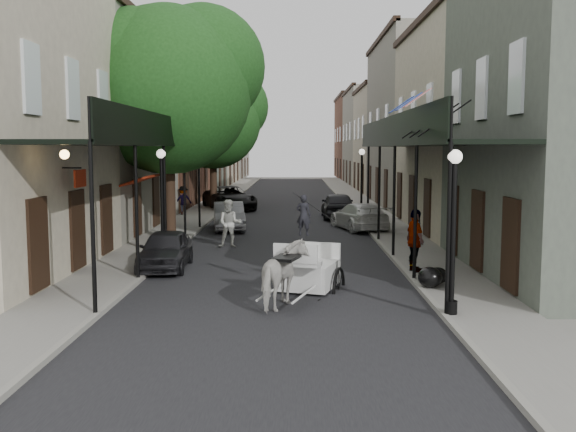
{
  "coord_description": "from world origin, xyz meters",
  "views": [
    {
      "loc": [
        0.57,
        -16.26,
        3.85
      ],
      "look_at": [
        0.32,
        5.08,
        1.6
      ],
      "focal_mm": 40.0,
      "sensor_mm": 36.0,
      "label": 1
    }
  ],
  "objects_px": {
    "pedestrian_sidewalk_left": "(183,200)",
    "car_left_mid": "(229,216)",
    "car_left_far": "(229,198)",
    "car_right_far": "(338,205)",
    "tree_near": "(179,83)",
    "lamppost_left": "(162,200)",
    "car_left_near": "(165,250)",
    "carriage": "(313,250)",
    "lamppost_right_near": "(453,229)",
    "lamppost_right_far": "(362,182)",
    "horse": "(285,275)",
    "pedestrian_sidewalk_right": "(415,241)",
    "car_right_near": "(359,216)",
    "pedestrian_walking": "(230,224)",
    "tree_far": "(219,117)"
  },
  "relations": [
    {
      "from": "carriage",
      "to": "car_right_far",
      "type": "distance_m",
      "value": 17.72
    },
    {
      "from": "tree_near",
      "to": "pedestrian_sidewalk_right",
      "type": "relative_size",
      "value": 5.04
    },
    {
      "from": "lamppost_right_near",
      "to": "car_left_near",
      "type": "xyz_separation_m",
      "value": [
        -7.7,
        6.0,
        -1.43
      ]
    },
    {
      "from": "pedestrian_walking",
      "to": "pedestrian_sidewalk_left",
      "type": "height_order",
      "value": "pedestrian_walking"
    },
    {
      "from": "car_left_near",
      "to": "lamppost_right_far",
      "type": "bearing_deg",
      "value": 59.15
    },
    {
      "from": "horse",
      "to": "car_right_near",
      "type": "relative_size",
      "value": 0.42
    },
    {
      "from": "car_left_mid",
      "to": "car_right_far",
      "type": "height_order",
      "value": "car_right_far"
    },
    {
      "from": "pedestrian_sidewalk_left",
      "to": "car_left_mid",
      "type": "height_order",
      "value": "pedestrian_sidewalk_left"
    },
    {
      "from": "lamppost_right_far",
      "to": "car_left_near",
      "type": "height_order",
      "value": "lamppost_right_far"
    },
    {
      "from": "car_right_far",
      "to": "tree_far",
      "type": "bearing_deg",
      "value": -36.03
    },
    {
      "from": "pedestrian_walking",
      "to": "tree_near",
      "type": "bearing_deg",
      "value": 143.01
    },
    {
      "from": "tree_far",
      "to": "pedestrian_sidewalk_right",
      "type": "xyz_separation_m",
      "value": [
        8.45,
        -21.18,
        -4.76
      ]
    },
    {
      "from": "tree_near",
      "to": "pedestrian_walking",
      "type": "xyz_separation_m",
      "value": [
        2.2,
        -1.66,
        -5.55
      ]
    },
    {
      "from": "lamppost_right_near",
      "to": "lamppost_right_far",
      "type": "height_order",
      "value": "same"
    },
    {
      "from": "pedestrian_sidewalk_right",
      "to": "car_left_mid",
      "type": "distance_m",
      "value": 12.94
    },
    {
      "from": "pedestrian_sidewalk_left",
      "to": "car_right_far",
      "type": "xyz_separation_m",
      "value": [
        8.72,
        -0.83,
        -0.2
      ]
    },
    {
      "from": "pedestrian_sidewalk_right",
      "to": "car_right_near",
      "type": "distance_m",
      "value": 11.03
    },
    {
      "from": "tree_far",
      "to": "lamppost_left",
      "type": "distance_m",
      "value": 18.57
    },
    {
      "from": "lamppost_right_near",
      "to": "horse",
      "type": "relative_size",
      "value": 1.96
    },
    {
      "from": "carriage",
      "to": "pedestrian_sidewalk_right",
      "type": "xyz_separation_m",
      "value": [
        3.15,
        1.62,
        0.04
      ]
    },
    {
      "from": "car_left_near",
      "to": "car_left_mid",
      "type": "xyz_separation_m",
      "value": [
        1.0,
        10.0,
        0.03
      ]
    },
    {
      "from": "tree_far",
      "to": "horse",
      "type": "relative_size",
      "value": 4.55
    },
    {
      "from": "carriage",
      "to": "car_right_far",
      "type": "height_order",
      "value": "carriage"
    },
    {
      "from": "lamppost_left",
      "to": "pedestrian_sidewalk_left",
      "type": "bearing_deg",
      "value": 97.01
    },
    {
      "from": "pedestrian_walking",
      "to": "pedestrian_sidewalk_left",
      "type": "distance_m",
      "value": 11.93
    },
    {
      "from": "horse",
      "to": "pedestrian_sidewalk_right",
      "type": "relative_size",
      "value": 0.99
    },
    {
      "from": "carriage",
      "to": "pedestrian_walking",
      "type": "bearing_deg",
      "value": 130.22
    },
    {
      "from": "lamppost_right_far",
      "to": "car_left_near",
      "type": "distance_m",
      "value": 16.04
    },
    {
      "from": "tree_near",
      "to": "lamppost_left",
      "type": "distance_m",
      "value": 6.1
    },
    {
      "from": "lamppost_left",
      "to": "lamppost_right_far",
      "type": "xyz_separation_m",
      "value": [
        8.2,
        12.0,
        0.0
      ]
    },
    {
      "from": "lamppost_right_near",
      "to": "horse",
      "type": "bearing_deg",
      "value": 165.21
    },
    {
      "from": "tree_near",
      "to": "pedestrian_sidewalk_left",
      "type": "height_order",
      "value": "tree_near"
    },
    {
      "from": "lamppost_right_far",
      "to": "horse",
      "type": "xyz_separation_m",
      "value": [
        -3.79,
        -19.0,
        -1.25
      ]
    },
    {
      "from": "car_right_far",
      "to": "pedestrian_sidewalk_right",
      "type": "bearing_deg",
      "value": 94.43
    },
    {
      "from": "car_left_far",
      "to": "pedestrian_sidewalk_left",
      "type": "bearing_deg",
      "value": -139.11
    },
    {
      "from": "lamppost_right_near",
      "to": "pedestrian_walking",
      "type": "relative_size",
      "value": 1.98
    },
    {
      "from": "lamppost_right_far",
      "to": "car_right_near",
      "type": "height_order",
      "value": "lamppost_right_far"
    },
    {
      "from": "car_left_far",
      "to": "car_right_far",
      "type": "relative_size",
      "value": 1.25
    },
    {
      "from": "lamppost_right_far",
      "to": "horse",
      "type": "distance_m",
      "value": 19.41
    },
    {
      "from": "lamppost_left",
      "to": "car_left_near",
      "type": "distance_m",
      "value": 2.51
    },
    {
      "from": "pedestrian_walking",
      "to": "car_left_mid",
      "type": "xyz_separation_m",
      "value": [
        -0.6,
        5.48,
        -0.29
      ]
    },
    {
      "from": "tree_near",
      "to": "car_left_mid",
      "type": "height_order",
      "value": "tree_near"
    },
    {
      "from": "pedestrian_walking",
      "to": "car_left_far",
      "type": "bearing_deg",
      "value": 95.92
    },
    {
      "from": "lamppost_right_far",
      "to": "car_left_far",
      "type": "distance_m",
      "value": 9.85
    },
    {
      "from": "car_right_near",
      "to": "horse",
      "type": "bearing_deg",
      "value": 63.9
    },
    {
      "from": "pedestrian_sidewalk_right",
      "to": "car_left_mid",
      "type": "relative_size",
      "value": 0.48
    },
    {
      "from": "tree_far",
      "to": "car_right_far",
      "type": "relative_size",
      "value": 2.01
    },
    {
      "from": "pedestrian_sidewalk_left",
      "to": "car_right_near",
      "type": "relative_size",
      "value": 0.36
    },
    {
      "from": "tree_near",
      "to": "lamppost_left",
      "type": "xyz_separation_m",
      "value": [
        0.1,
        -4.18,
        -4.44
      ]
    },
    {
      "from": "lamppost_left",
      "to": "pedestrian_sidewalk_left",
      "type": "distance_m",
      "value": 13.98
    }
  ]
}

